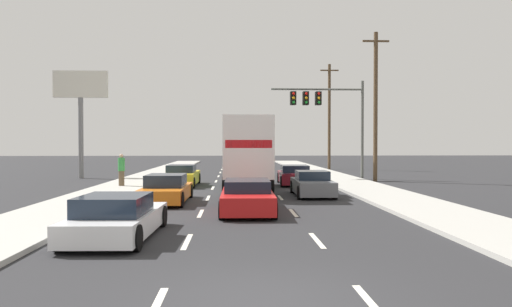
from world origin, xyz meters
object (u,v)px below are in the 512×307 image
(utility_pole_mid, at_px, (376,105))
(box_truck, at_px, (247,151))
(pedestrian_near_corner, at_px, (121,170))
(car_white, at_px, (117,218))
(roadside_billboard, at_px, (81,102))
(car_gray, at_px, (312,184))
(utility_pole_far, at_px, (329,116))
(car_yellow, at_px, (182,176))
(car_red, at_px, (247,197))
(car_orange, at_px, (166,190))
(traffic_signal_mast, at_px, (321,105))
(car_maroon, at_px, (294,176))

(utility_pole_mid, bearing_deg, box_truck, -143.72)
(utility_pole_mid, relative_size, pedestrian_near_corner, 5.51)
(car_white, height_order, utility_pole_mid, utility_pole_mid)
(car_white, bearing_deg, roadside_billboard, 109.68)
(car_gray, distance_m, utility_pole_far, 24.77)
(car_yellow, xyz_separation_m, car_gray, (6.98, -5.93, -0.03))
(car_red, bearing_deg, car_gray, 58.12)
(pedestrian_near_corner, bearing_deg, car_orange, -62.67)
(car_white, relative_size, utility_pole_mid, 0.45)
(car_white, bearing_deg, car_gray, 55.45)
(car_red, height_order, car_gray, car_gray)
(roadside_billboard, bearing_deg, pedestrian_near_corner, -59.01)
(traffic_signal_mast, bearing_deg, car_white, -114.22)
(car_yellow, height_order, car_white, car_yellow)
(car_yellow, relative_size, car_maroon, 1.04)
(car_red, bearing_deg, car_maroon, 74.45)
(car_yellow, distance_m, utility_pole_far, 22.24)
(car_red, height_order, pedestrian_near_corner, pedestrian_near_corner)
(car_red, distance_m, utility_pole_mid, 17.41)
(car_yellow, height_order, car_red, car_yellow)
(car_gray, relative_size, utility_pole_mid, 0.41)
(box_truck, xyz_separation_m, traffic_signal_mast, (5.52, 8.47, 3.12))
(car_maroon, bearing_deg, pedestrian_near_corner, -169.95)
(roadside_billboard, distance_m, pedestrian_near_corner, 10.39)
(car_white, bearing_deg, car_red, 52.65)
(car_white, distance_m, traffic_signal_mast, 23.38)
(box_truck, bearing_deg, traffic_signal_mast, 56.91)
(car_white, xyz_separation_m, box_truck, (3.87, 12.40, 1.63))
(car_white, bearing_deg, traffic_signal_mast, 65.78)
(box_truck, xyz_separation_m, car_red, (-0.23, -7.63, -1.61))
(car_orange, xyz_separation_m, box_truck, (3.66, 4.54, 1.63))
(roadside_billboard, bearing_deg, car_red, -56.71)
(car_white, relative_size, car_red, 0.97)
(car_maroon, distance_m, utility_pole_far, 18.82)
(roadside_billboard, relative_size, pedestrian_near_corner, 4.33)
(car_white, xyz_separation_m, car_maroon, (6.90, 16.48, 0.03))
(car_gray, xyz_separation_m, roadside_billboard, (-15.08, 12.55, 5.06))
(car_white, bearing_deg, utility_pole_far, 69.61)
(roadside_billboard, bearing_deg, car_maroon, -22.44)
(traffic_signal_mast, height_order, utility_pole_mid, utility_pole_mid)
(traffic_signal_mast, distance_m, pedestrian_near_corner, 14.75)
(car_orange, xyz_separation_m, car_red, (3.43, -3.09, 0.02))
(box_truck, bearing_deg, car_yellow, 136.72)
(box_truck, relative_size, car_red, 1.96)
(car_maroon, height_order, car_gray, car_maroon)
(car_red, xyz_separation_m, utility_pole_far, (8.91, 29.00, 4.77))
(car_maroon, bearing_deg, car_yellow, -176.50)
(traffic_signal_mast, bearing_deg, pedestrian_near_corner, -153.94)
(box_truck, distance_m, car_gray, 4.18)
(car_white, distance_m, car_red, 6.01)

